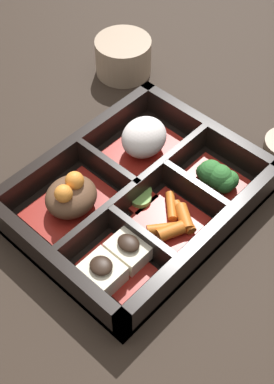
# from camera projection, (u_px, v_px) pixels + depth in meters

# --- Properties ---
(ground_plane) EXTENTS (3.00, 3.00, 0.00)m
(ground_plane) POSITION_uv_depth(u_px,v_px,m) (137.00, 205.00, 0.65)
(ground_plane) COLOR black
(bento_base) EXTENTS (0.28, 0.22, 0.01)m
(bento_base) POSITION_uv_depth(u_px,v_px,m) (137.00, 202.00, 0.65)
(bento_base) COLOR black
(bento_base) RESTS_ON ground_plane
(bento_rim) EXTENTS (0.28, 0.22, 0.05)m
(bento_rim) POSITION_uv_depth(u_px,v_px,m) (138.00, 194.00, 0.63)
(bento_rim) COLOR black
(bento_rim) RESTS_ON ground_plane
(bowl_stew) EXTENTS (0.10, 0.08, 0.06)m
(bowl_stew) POSITION_uv_depth(u_px,v_px,m) (71.00, 198.00, 0.62)
(bowl_stew) COLOR maroon
(bowl_stew) RESTS_ON bento_base
(bowl_rice) EXTENTS (0.10, 0.08, 0.05)m
(bowl_rice) POSITION_uv_depth(u_px,v_px,m) (144.00, 140.00, 0.67)
(bowl_rice) COLOR maroon
(bowl_rice) RESTS_ON bento_base
(bowl_tofu) EXTENTS (0.08, 0.07, 0.04)m
(bowl_tofu) POSITION_uv_depth(u_px,v_px,m) (115.00, 263.00, 0.57)
(bowl_tofu) COLOR maroon
(bowl_tofu) RESTS_ON bento_base
(bowl_carrots) EXTENTS (0.07, 0.07, 0.02)m
(bowl_carrots) POSITION_uv_depth(u_px,v_px,m) (172.00, 222.00, 0.61)
(bowl_carrots) COLOR maroon
(bowl_carrots) RESTS_ON bento_base
(bowl_greens) EXTENTS (0.06, 0.07, 0.04)m
(bowl_greens) POSITION_uv_depth(u_px,v_px,m) (217.00, 178.00, 0.64)
(bowl_greens) COLOR maroon
(bowl_greens) RESTS_ON bento_base
(bowl_pickles) EXTENTS (0.04, 0.04, 0.01)m
(bowl_pickles) POSITION_uv_depth(u_px,v_px,m) (141.00, 196.00, 0.64)
(bowl_pickles) COLOR maroon
(bowl_pickles) RESTS_ON bento_base
(tea_cup) EXTENTS (0.08, 0.08, 0.05)m
(tea_cup) POSITION_uv_depth(u_px,v_px,m) (123.00, 56.00, 0.79)
(tea_cup) COLOR gray
(tea_cup) RESTS_ON ground_plane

